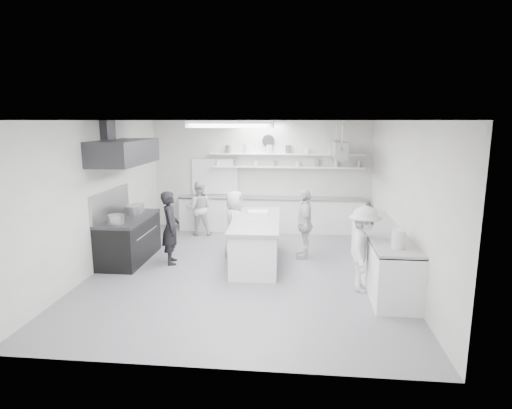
# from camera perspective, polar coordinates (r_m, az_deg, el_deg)

# --- Properties ---
(floor) EXTENTS (6.00, 7.00, 0.02)m
(floor) POSITION_cam_1_polar(r_m,az_deg,el_deg) (8.72, -1.38, -8.89)
(floor) COLOR gray
(floor) RESTS_ON ground
(ceiling) EXTENTS (6.00, 7.00, 0.02)m
(ceiling) POSITION_cam_1_polar(r_m,az_deg,el_deg) (8.19, -1.48, 11.36)
(ceiling) COLOR white
(ceiling) RESTS_ON wall_back
(wall_back) EXTENTS (6.00, 0.04, 3.00)m
(wall_back) POSITION_cam_1_polar(r_m,az_deg,el_deg) (11.77, 0.70, 3.97)
(wall_back) COLOR silver
(wall_back) RESTS_ON floor
(wall_front) EXTENTS (6.00, 0.04, 3.00)m
(wall_front) POSITION_cam_1_polar(r_m,az_deg,el_deg) (4.97, -6.49, -6.35)
(wall_front) COLOR silver
(wall_front) RESTS_ON floor
(wall_left) EXTENTS (0.04, 7.00, 3.00)m
(wall_left) POSITION_cam_1_polar(r_m,az_deg,el_deg) (9.19, -20.33, 1.19)
(wall_left) COLOR silver
(wall_left) RESTS_ON floor
(wall_right) EXTENTS (0.04, 7.00, 3.00)m
(wall_right) POSITION_cam_1_polar(r_m,az_deg,el_deg) (8.49, 19.08, 0.50)
(wall_right) COLOR silver
(wall_right) RESTS_ON floor
(stove) EXTENTS (0.80, 1.80, 0.90)m
(stove) POSITION_cam_1_polar(r_m,az_deg,el_deg) (9.61, -16.71, -4.59)
(stove) COLOR black
(stove) RESTS_ON floor
(exhaust_hood) EXTENTS (0.85, 2.00, 0.50)m
(exhaust_hood) POSITION_cam_1_polar(r_m,az_deg,el_deg) (9.29, -17.38, 6.77)
(exhaust_hood) COLOR #323237
(exhaust_hood) RESTS_ON wall_left
(back_counter) EXTENTS (5.00, 0.60, 0.92)m
(back_counter) POSITION_cam_1_polar(r_m,az_deg,el_deg) (11.63, 2.03, -1.33)
(back_counter) COLOR white
(back_counter) RESTS_ON floor
(shelf_lower) EXTENTS (4.20, 0.26, 0.04)m
(shelf_lower) POSITION_cam_1_polar(r_m,az_deg,el_deg) (11.57, 4.11, 5.06)
(shelf_lower) COLOR white
(shelf_lower) RESTS_ON wall_back
(shelf_upper) EXTENTS (4.20, 0.26, 0.04)m
(shelf_upper) POSITION_cam_1_polar(r_m,az_deg,el_deg) (11.53, 4.14, 6.79)
(shelf_upper) COLOR white
(shelf_upper) RESTS_ON wall_back
(pass_through_window) EXTENTS (1.30, 0.04, 1.00)m
(pass_through_window) POSITION_cam_1_polar(r_m,az_deg,el_deg) (11.94, -5.55, 3.78)
(pass_through_window) COLOR black
(pass_through_window) RESTS_ON wall_back
(wall_clock) EXTENTS (0.32, 0.05, 0.32)m
(wall_clock) POSITION_cam_1_polar(r_m,az_deg,el_deg) (11.63, 1.68, 8.58)
(wall_clock) COLOR white
(wall_clock) RESTS_ON wall_back
(right_counter) EXTENTS (0.74, 3.30, 0.94)m
(right_counter) POSITION_cam_1_polar(r_m,az_deg,el_deg) (8.48, 16.62, -6.56)
(right_counter) COLOR white
(right_counter) RESTS_ON floor
(pot_rack) EXTENTS (0.30, 1.60, 0.40)m
(pot_rack) POSITION_cam_1_polar(r_m,az_deg,el_deg) (10.59, 11.10, 7.30)
(pot_rack) COLOR #9E9E9F
(pot_rack) RESTS_ON ceiling
(light_fixture_front) EXTENTS (1.30, 0.25, 0.10)m
(light_fixture_front) POSITION_cam_1_polar(r_m,az_deg,el_deg) (6.41, -3.53, 10.74)
(light_fixture_front) COLOR white
(light_fixture_front) RESTS_ON ceiling
(light_fixture_rear) EXTENTS (1.30, 0.25, 0.10)m
(light_fixture_rear) POSITION_cam_1_polar(r_m,az_deg,el_deg) (9.98, -0.16, 10.95)
(light_fixture_rear) COLOR white
(light_fixture_rear) RESTS_ON ceiling
(prep_island) EXTENTS (1.00, 2.47, 0.90)m
(prep_island) POSITION_cam_1_polar(r_m,az_deg,el_deg) (9.06, -0.00, -5.05)
(prep_island) COLOR white
(prep_island) RESTS_ON floor
(stove_pot) EXTENTS (0.35, 0.35, 0.22)m
(stove_pot) POSITION_cam_1_polar(r_m,az_deg,el_deg) (9.78, -16.14, -0.82)
(stove_pot) COLOR #9E9E9F
(stove_pot) RESTS_ON stove
(cook_stove) EXTENTS (0.51, 0.64, 1.56)m
(cook_stove) POSITION_cam_1_polar(r_m,az_deg,el_deg) (9.09, -11.45, -3.08)
(cook_stove) COLOR black
(cook_stove) RESTS_ON floor
(cook_back) EXTENTS (0.77, 0.64, 1.43)m
(cook_back) POSITION_cam_1_polar(r_m,az_deg,el_deg) (11.28, -7.70, -0.50)
(cook_back) COLOR silver
(cook_back) RESTS_ON floor
(cook_island_left) EXTENTS (0.51, 0.75, 1.47)m
(cook_island_left) POSITION_cam_1_polar(r_m,az_deg,el_deg) (9.45, -2.88, -2.58)
(cook_island_left) COLOR silver
(cook_island_left) RESTS_ON floor
(cook_island_right) EXTENTS (0.41, 0.91, 1.53)m
(cook_island_right) POSITION_cam_1_polar(r_m,az_deg,el_deg) (9.36, 6.57, -2.59)
(cook_island_right) COLOR silver
(cook_island_right) RESTS_ON floor
(cook_right) EXTENTS (0.77, 1.09, 1.54)m
(cook_right) POSITION_cam_1_polar(r_m,az_deg,el_deg) (7.74, 14.33, -5.84)
(cook_right) COLOR silver
(cook_right) RESTS_ON floor
(bowl_island_a) EXTENTS (0.31, 0.31, 0.07)m
(bowl_island_a) POSITION_cam_1_polar(r_m,az_deg,el_deg) (9.56, -0.60, -1.20)
(bowl_island_a) COLOR #9E9E9F
(bowl_island_a) RESTS_ON prep_island
(bowl_island_b) EXTENTS (0.22, 0.22, 0.05)m
(bowl_island_b) POSITION_cam_1_polar(r_m,az_deg,el_deg) (8.97, 1.04, -2.08)
(bowl_island_b) COLOR white
(bowl_island_b) RESTS_ON prep_island
(bowl_right) EXTENTS (0.30, 0.30, 0.06)m
(bowl_right) POSITION_cam_1_polar(r_m,az_deg,el_deg) (9.17, 15.30, -1.91)
(bowl_right) COLOR white
(bowl_right) RESTS_ON right_counter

